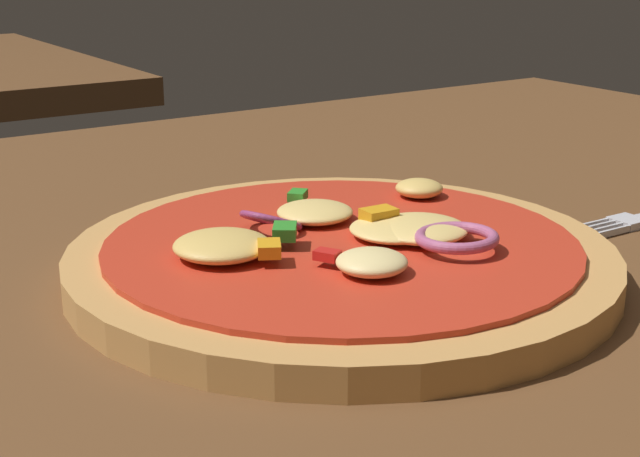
{
  "coord_description": "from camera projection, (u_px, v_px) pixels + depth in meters",
  "views": [
    {
      "loc": [
        -0.27,
        -0.36,
        0.2
      ],
      "look_at": [
        -0.01,
        0.04,
        0.06
      ],
      "focal_mm": 52.52,
      "sensor_mm": 36.0,
      "label": 1
    }
  ],
  "objects": [
    {
      "name": "dining_table",
      "position": [
        373.0,
        314.0,
        0.48
      ],
      "size": [
        1.17,
        0.92,
        0.04
      ],
      "color": "brown",
      "rests_on": "ground"
    },
    {
      "name": "pizza",
      "position": [
        342.0,
        256.0,
        0.48
      ],
      "size": [
        0.28,
        0.28,
        0.03
      ],
      "color": "tan",
      "rests_on": "dining_table"
    }
  ]
}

